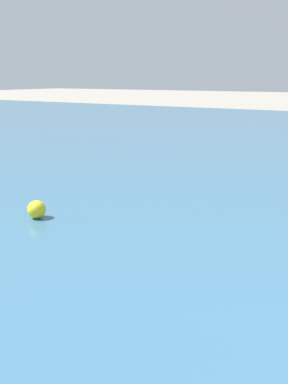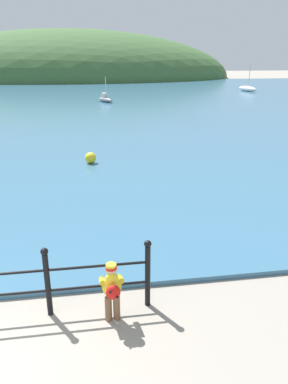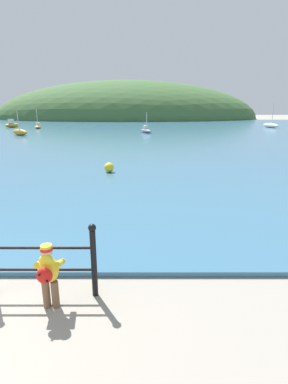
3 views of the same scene
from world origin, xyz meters
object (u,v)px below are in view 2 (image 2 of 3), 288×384
object	(u,v)px
child_in_coat	(112,287)
boat_far_left	(247,89)
boat_twin_mast	(105,99)
mooring_buoy	(90,158)

from	to	relation	value
child_in_coat	boat_far_left	world-z (taller)	boat_far_left
child_in_coat	boat_far_left	xyz separation A→B (m)	(18.32, 37.04, -0.21)
boat_twin_mast	mooring_buoy	bearing A→B (deg)	-94.98
boat_far_left	child_in_coat	bearing A→B (deg)	-116.32
boat_twin_mast	mooring_buoy	size ratio (longest dim) A/B	5.20
mooring_buoy	boat_far_left	bearing A→B (deg)	56.64
boat_twin_mast	mooring_buoy	world-z (taller)	boat_twin_mast
child_in_coat	boat_twin_mast	bearing A→B (deg)	86.86
child_in_coat	boat_far_left	bearing A→B (deg)	63.68
boat_twin_mast	mooring_buoy	distance (m)	19.99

